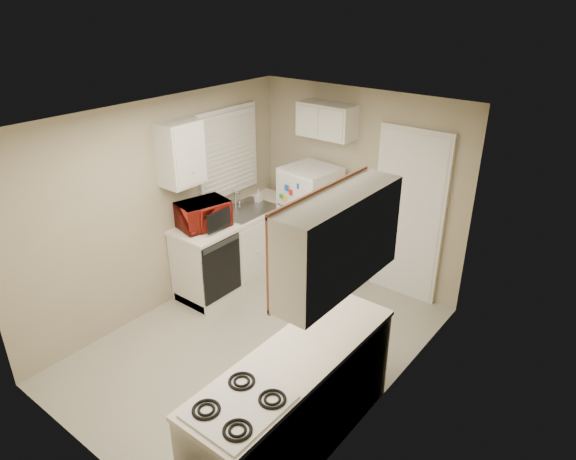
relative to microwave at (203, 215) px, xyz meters
The scene contains 18 objects.
floor 1.60m from the microwave, 18.41° to the right, with size 3.80×3.80×0.00m, color beige.
ceiling 1.81m from the microwave, 18.41° to the right, with size 3.80×3.80×0.00m, color white.
wall_left 0.48m from the microwave, 123.15° to the right, with size 3.80×3.80×0.00m, color tan.
wall_right 2.58m from the microwave, ahead, with size 3.80×3.80×0.00m, color tan.
wall_back 1.91m from the microwave, 52.84° to the left, with size 2.80×2.80×0.00m, color tan.
wall_front 2.56m from the microwave, 63.26° to the right, with size 2.80×2.80×0.00m, color tan.
left_counter 0.79m from the microwave, 84.48° to the left, with size 0.60×1.80×0.90m, color silver.
dishwasher 0.66m from the microwave, 13.68° to the right, with size 0.03×0.58×0.72m, color black.
sink 0.70m from the microwave, 85.71° to the left, with size 0.54×0.74×0.16m, color gray.
microwave is the anchor object (origin of this frame).
soap_bottle 0.96m from the microwave, 90.00° to the left, with size 0.08×0.08×0.17m, color white.
window_blinds 0.89m from the microwave, 107.47° to the left, with size 0.10×0.98×1.08m, color silver.
upper_cabinet_left 0.77m from the microwave, 121.56° to the right, with size 0.30×0.45×0.70m, color silver.
refrigerator 1.37m from the microwave, 58.83° to the left, with size 0.60×0.58×1.46m, color white.
cabinet_over_fridge 1.83m from the microwave, 61.25° to the left, with size 0.70×0.30×0.40m, color silver.
interior_door 2.37m from the microwave, 38.61° to the left, with size 0.86×0.06×2.08m, color white.
right_counter 2.61m from the microwave, 27.73° to the right, with size 0.60×2.00×0.90m, color silver.
upper_cabinet_right 2.66m from the microwave, 20.19° to the right, with size 0.30×1.20×0.70m, color silver.
Camera 1 is at (2.96, -3.26, 3.42)m, focal length 32.00 mm.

